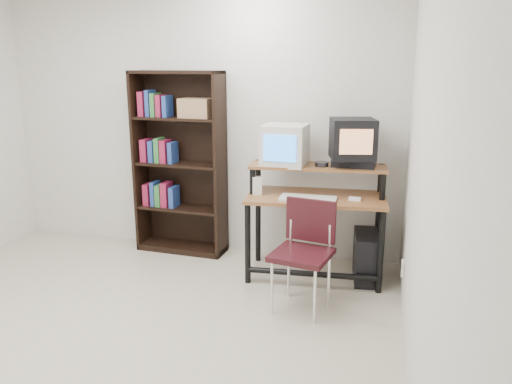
% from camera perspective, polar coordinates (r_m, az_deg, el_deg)
% --- Properties ---
extents(floor, '(4.00, 4.00, 0.01)m').
position_cam_1_polar(floor, '(3.66, -17.83, -16.55)').
color(floor, '#BCB29B').
rests_on(floor, ground).
extents(back_wall, '(4.00, 0.01, 2.60)m').
position_cam_1_polar(back_wall, '(4.97, -6.74, 8.13)').
color(back_wall, beige).
rests_on(back_wall, floor).
extents(right_wall, '(0.01, 4.00, 2.60)m').
position_cam_1_polar(right_wall, '(2.68, 18.85, 2.15)').
color(right_wall, beige).
rests_on(right_wall, floor).
extents(computer_desk, '(1.22, 0.68, 0.98)m').
position_cam_1_polar(computer_desk, '(4.35, 6.87, -1.00)').
color(computer_desk, brown).
rests_on(computer_desk, floor).
extents(crt_monitor, '(0.39, 0.40, 0.36)m').
position_cam_1_polar(crt_monitor, '(4.39, 3.32, 5.38)').
color(crt_monitor, beige).
rests_on(crt_monitor, computer_desk).
extents(vcr, '(0.38, 0.28, 0.08)m').
position_cam_1_polar(vcr, '(4.38, 11.13, 3.29)').
color(vcr, black).
rests_on(vcr, computer_desk).
extents(crt_tv, '(0.43, 0.42, 0.34)m').
position_cam_1_polar(crt_tv, '(4.34, 10.98, 6.00)').
color(crt_tv, black).
rests_on(crt_tv, vcr).
extents(cd_spindle, '(0.14, 0.14, 0.05)m').
position_cam_1_polar(cd_spindle, '(4.33, 7.51, 3.10)').
color(cd_spindle, '#26262B').
rests_on(cd_spindle, computer_desk).
extents(keyboard, '(0.47, 0.21, 0.03)m').
position_cam_1_polar(keyboard, '(4.19, 5.96, -0.85)').
color(keyboard, beige).
rests_on(keyboard, computer_desk).
extents(mousepad, '(0.25, 0.22, 0.01)m').
position_cam_1_polar(mousepad, '(4.23, 11.15, -1.11)').
color(mousepad, black).
rests_on(mousepad, computer_desk).
extents(mouse, '(0.10, 0.06, 0.03)m').
position_cam_1_polar(mouse, '(4.23, 11.21, -0.85)').
color(mouse, white).
rests_on(mouse, mousepad).
extents(desk_speaker, '(0.10, 0.10, 0.17)m').
position_cam_1_polar(desk_speaker, '(4.33, 0.13, 0.64)').
color(desk_speaker, beige).
rests_on(desk_speaker, computer_desk).
extents(pc_tower, '(0.25, 0.47, 0.42)m').
position_cam_1_polar(pc_tower, '(4.48, 12.45, -7.20)').
color(pc_tower, black).
rests_on(pc_tower, floor).
extents(school_chair, '(0.49, 0.49, 0.83)m').
position_cam_1_polar(school_chair, '(3.83, 5.63, -5.88)').
color(school_chair, black).
rests_on(school_chair, floor).
extents(bookshelf, '(0.91, 0.35, 1.78)m').
position_cam_1_polar(bookshelf, '(4.95, -8.65, 3.50)').
color(bookshelf, black).
rests_on(bookshelf, floor).
extents(wall_outlet, '(0.02, 0.08, 0.12)m').
position_cam_1_polar(wall_outlet, '(4.07, 16.41, -8.36)').
color(wall_outlet, beige).
rests_on(wall_outlet, right_wall).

